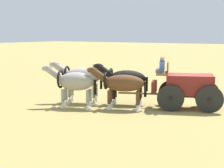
{
  "coord_description": "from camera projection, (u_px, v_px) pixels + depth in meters",
  "views": [
    {
      "loc": [
        -6.43,
        17.12,
        4.0
      ],
      "look_at": [
        3.91,
        1.51,
        1.2
      ],
      "focal_mm": 54.83,
      "sensor_mm": 36.0,
      "label": 1
    }
  ],
  "objects": [
    {
      "name": "draft_horse_rear_off",
      "position": [
        125.0,
        79.0,
        19.27
      ],
      "size": [
        3.01,
        1.73,
        2.28
      ],
      "color": "black",
      "rests_on": "ground"
    },
    {
      "name": "ground_plane",
      "position": [
        189.0,
        109.0,
        18.21
      ],
      "size": [
        220.0,
        220.0,
        0.0
      ],
      "primitive_type": "plane",
      "color": "#9E8C4C"
    },
    {
      "name": "show_wagon",
      "position": [
        186.0,
        85.0,
        18.06
      ],
      "size": [
        5.39,
        3.01,
        2.78
      ],
      "color": "maroon",
      "rests_on": "ground"
    },
    {
      "name": "draft_horse_lead_near",
      "position": [
        74.0,
        82.0,
        18.47
      ],
      "size": [
        2.92,
        1.72,
        2.24
      ],
      "color": "#9E998E",
      "rests_on": "ground"
    },
    {
      "name": "draft_horse_rear_near",
      "position": [
        121.0,
        84.0,
        18.02
      ],
      "size": [
        3.06,
        1.74,
        2.2
      ],
      "color": "brown",
      "rests_on": "ground"
    },
    {
      "name": "draft_horse_lead_off",
      "position": [
        80.0,
        77.0,
        19.72
      ],
      "size": [
        3.01,
        1.76,
        2.34
      ],
      "color": "#9E998E",
      "rests_on": "ground"
    }
  ]
}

